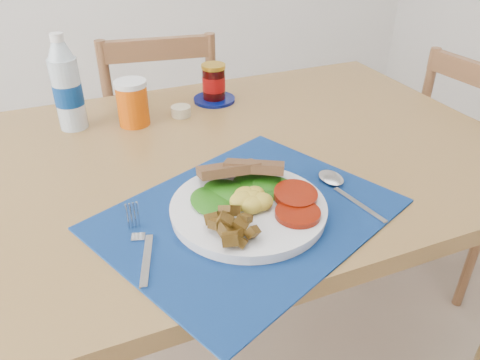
# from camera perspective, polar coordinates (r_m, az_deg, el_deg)

# --- Properties ---
(table) EXTENTS (1.40, 0.90, 0.75)m
(table) POSITION_cam_1_polar(r_m,az_deg,el_deg) (1.12, -2.99, -0.50)
(table) COLOR brown
(table) RESTS_ON ground
(chair_far) EXTENTS (0.45, 0.44, 1.07)m
(chair_far) POSITION_cam_1_polar(r_m,az_deg,el_deg) (1.74, -9.51, 7.01)
(chair_far) COLOR brown
(chair_far) RESTS_ON ground
(chair_end) EXTENTS (0.40, 0.41, 1.02)m
(chair_end) POSITION_cam_1_polar(r_m,az_deg,el_deg) (1.75, 26.62, 3.30)
(chair_end) COLOR brown
(chair_end) RESTS_ON ground
(placemat) EXTENTS (0.63, 0.57, 0.00)m
(placemat) POSITION_cam_1_polar(r_m,az_deg,el_deg) (0.87, 1.02, -4.17)
(placemat) COLOR black
(placemat) RESTS_ON table
(breakfast_plate) EXTENTS (0.29, 0.29, 0.07)m
(breakfast_plate) POSITION_cam_1_polar(r_m,az_deg,el_deg) (0.86, 0.79, -3.23)
(breakfast_plate) COLOR silver
(breakfast_plate) RESTS_ON placemat
(fork) EXTENTS (0.05, 0.18, 0.00)m
(fork) POSITION_cam_1_polar(r_m,az_deg,el_deg) (0.81, -11.96, -7.77)
(fork) COLOR #B2B5BA
(fork) RESTS_ON placemat
(spoon) EXTENTS (0.05, 0.20, 0.01)m
(spoon) POSITION_cam_1_polar(r_m,az_deg,el_deg) (0.97, 11.93, -0.71)
(spoon) COLOR #B2B5BA
(spoon) RESTS_ON placemat
(water_bottle) EXTENTS (0.07, 0.07, 0.24)m
(water_bottle) POSITION_cam_1_polar(r_m,az_deg,el_deg) (1.24, -20.33, 10.47)
(water_bottle) COLOR #ADBFCC
(water_bottle) RESTS_ON table
(juice_glass) EXTENTS (0.08, 0.08, 0.11)m
(juice_glass) POSITION_cam_1_polar(r_m,az_deg,el_deg) (1.23, -12.95, 8.99)
(juice_glass) COLOR #CC4B05
(juice_glass) RESTS_ON table
(ramekin) EXTENTS (0.05, 0.05, 0.03)m
(ramekin) POSITION_cam_1_polar(r_m,az_deg,el_deg) (1.27, -7.21, 8.32)
(ramekin) COLOR tan
(ramekin) RESTS_ON table
(jam_on_saucer) EXTENTS (0.12, 0.12, 0.11)m
(jam_on_saucer) POSITION_cam_1_polar(r_m,az_deg,el_deg) (1.35, -3.20, 11.47)
(jam_on_saucer) COLOR #050E51
(jam_on_saucer) RESTS_ON table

